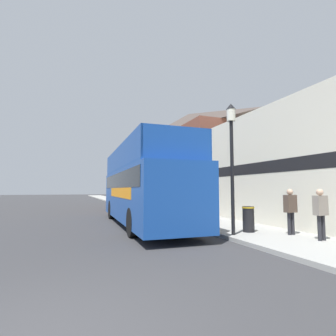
# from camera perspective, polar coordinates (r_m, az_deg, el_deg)

# --- Properties ---
(ground_plane) EXTENTS (144.00, 144.00, 0.00)m
(ground_plane) POSITION_cam_1_polar(r_m,az_deg,el_deg) (24.40, -22.02, -8.51)
(ground_plane) COLOR #333335
(sidewalk) EXTENTS (3.26, 108.00, 0.14)m
(sidewalk) POSITION_cam_1_polar(r_m,az_deg,el_deg) (22.49, -3.02, -9.02)
(sidewalk) COLOR #999993
(sidewalk) RESTS_ON ground_plane
(pub_white_frontage) EXTENTS (6.01, 12.88, 5.71)m
(pub_white_frontage) POSITION_cam_1_polar(r_m,az_deg,el_deg) (14.50, 31.88, 0.29)
(pub_white_frontage) COLOR beige
(pub_white_frontage) RESTS_ON ground_plane
(brick_terrace_rear) EXTENTS (6.00, 16.13, 9.60)m
(brick_terrace_rear) POSITION_cam_1_polar(r_m,az_deg,el_deg) (26.95, 4.56, 1.79)
(brick_terrace_rear) COLOR brown
(brick_terrace_rear) RESTS_ON ground_plane
(tour_bus) EXTENTS (2.89, 10.91, 3.87)m
(tour_bus) POSITION_cam_1_polar(r_m,az_deg,el_deg) (13.41, -5.69, -4.71)
(tour_bus) COLOR #19479E
(tour_bus) RESTS_ON ground_plane
(parked_car_ahead_of_bus) EXTENTS (1.83, 4.41, 1.41)m
(parked_car_ahead_of_bus) POSITION_cam_1_polar(r_m,az_deg,el_deg) (22.09, -10.03, -7.48)
(parked_car_ahead_of_bus) COLOR maroon
(parked_car_ahead_of_bus) RESTS_ON ground_plane
(pedestrian_second) EXTENTS (0.43, 0.24, 1.65)m
(pedestrian_second) POSITION_cam_1_polar(r_m,az_deg,el_deg) (9.89, 30.27, -7.75)
(pedestrian_second) COLOR #232328
(pedestrian_second) RESTS_ON sidewalk
(pedestrian_third) EXTENTS (0.43, 0.24, 1.65)m
(pedestrian_third) POSITION_cam_1_polar(r_m,az_deg,el_deg) (10.62, 25.09, -7.69)
(pedestrian_third) COLOR #232328
(pedestrian_third) RESTS_ON sidewalk
(lamp_post_nearest) EXTENTS (0.35, 0.35, 4.85)m
(lamp_post_nearest) POSITION_cam_1_polar(r_m,az_deg,el_deg) (10.04, 13.67, 5.20)
(lamp_post_nearest) COLOR black
(lamp_post_nearest) RESTS_ON sidewalk
(lamp_post_second) EXTENTS (0.35, 0.35, 4.96)m
(lamp_post_second) POSITION_cam_1_polar(r_m,az_deg,el_deg) (17.34, -1.50, 1.16)
(lamp_post_second) COLOR black
(lamp_post_second) RESTS_ON sidewalk
(litter_bin) EXTENTS (0.48, 0.48, 0.98)m
(litter_bin) POSITION_cam_1_polar(r_m,az_deg,el_deg) (10.77, 17.10, -10.43)
(litter_bin) COLOR black
(litter_bin) RESTS_ON sidewalk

